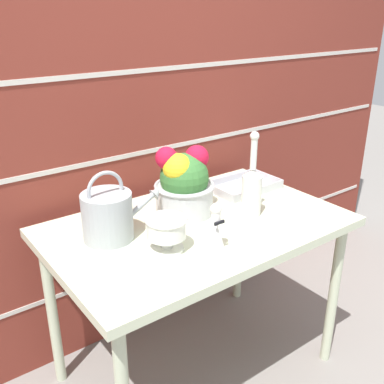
% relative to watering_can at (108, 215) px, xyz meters
% --- Properties ---
extents(ground_plane, '(12.00, 12.00, 0.00)m').
position_rel_watering_can_xyz_m(ground_plane, '(0.34, -0.09, -0.83)').
color(ground_plane, gray).
extents(brick_wall, '(3.60, 0.08, 2.20)m').
position_rel_watering_can_xyz_m(brick_wall, '(0.34, 0.38, 0.27)').
color(brick_wall, maroon).
rests_on(brick_wall, ground_plane).
extents(patio_table, '(1.16, 0.74, 0.74)m').
position_rel_watering_can_xyz_m(patio_table, '(0.34, -0.09, -0.17)').
color(patio_table, beige).
rests_on(patio_table, ground_plane).
extents(watering_can, '(0.33, 0.18, 0.26)m').
position_rel_watering_can_xyz_m(watering_can, '(0.00, 0.00, 0.00)').
color(watering_can, '#9EA3A8').
rests_on(watering_can, patio_table).
extents(crystal_pedestal_bowl, '(0.15, 0.15, 0.12)m').
position_rel_watering_can_xyz_m(crystal_pedestal_bowl, '(0.12, -0.20, -0.02)').
color(crystal_pedestal_bowl, silver).
rests_on(crystal_pedestal_bowl, patio_table).
extents(flower_planter, '(0.25, 0.25, 0.29)m').
position_rel_watering_can_xyz_m(flower_planter, '(0.35, 0.01, 0.04)').
color(flower_planter, '#BCBCC1').
rests_on(flower_planter, patio_table).
extents(glass_decanter, '(0.08, 0.08, 0.35)m').
position_rel_watering_can_xyz_m(glass_decanter, '(0.56, -0.16, 0.02)').
color(glass_decanter, silver).
rests_on(glass_decanter, patio_table).
extents(figurine_vase, '(0.07, 0.07, 0.18)m').
position_rel_watering_can_xyz_m(figurine_vase, '(0.25, -0.30, -0.02)').
color(figurine_vase, white).
rests_on(figurine_vase, patio_table).
extents(wire_tray, '(0.32, 0.21, 0.04)m').
position_rel_watering_can_xyz_m(wire_tray, '(0.73, 0.06, -0.08)').
color(wire_tray, '#B7B7BC').
rests_on(wire_tray, patio_table).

